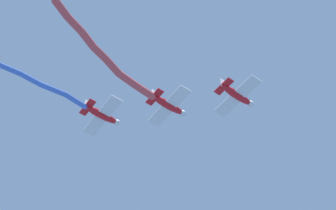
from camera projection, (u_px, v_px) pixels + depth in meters
airplane_lead at (237, 95)px, 81.37m from camera, size 4.88×6.54×1.64m
airplane_left_wing at (169, 105)px, 82.61m from camera, size 4.92×6.57×1.64m
smoke_trail_left_wing at (102, 53)px, 78.23m from camera, size 16.20×3.70×1.40m
airplane_right_wing at (102, 115)px, 83.84m from camera, size 4.96×6.59×1.64m
smoke_trail_right_wing at (11, 70)px, 79.74m from camera, size 19.06×3.30×1.03m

